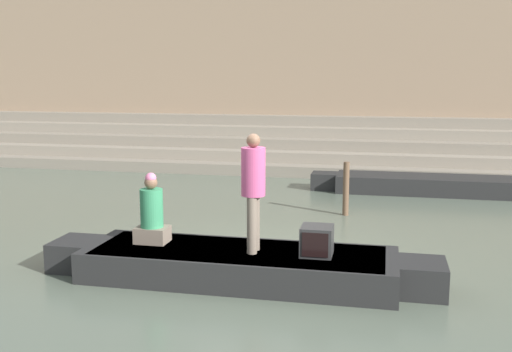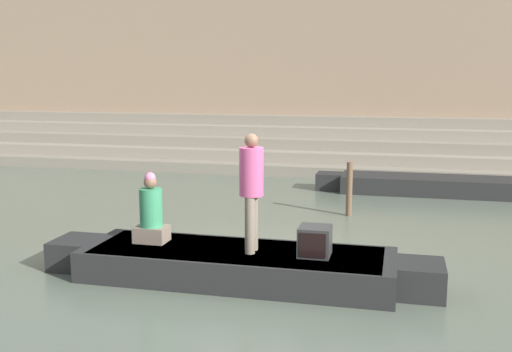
{
  "view_description": "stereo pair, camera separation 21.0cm",
  "coord_description": "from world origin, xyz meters",
  "views": [
    {
      "loc": [
        2.03,
        -8.99,
        2.97
      ],
      "look_at": [
        -0.02,
        0.38,
        1.35
      ],
      "focal_mm": 42.0,
      "sensor_mm": 36.0,
      "label": 1
    },
    {
      "loc": [
        2.24,
        -8.95,
        2.97
      ],
      "look_at": [
        -0.02,
        0.38,
        1.35
      ],
      "focal_mm": 42.0,
      "sensor_mm": 36.0,
      "label": 2
    }
  ],
  "objects": [
    {
      "name": "tv_set",
      "position": [
        1.13,
        -0.82,
        0.66
      ],
      "size": [
        0.45,
        0.46,
        0.42
      ],
      "rotation": [
        0.0,
        0.0,
        -0.04
      ],
      "color": "#2D2D2D",
      "rests_on": "rowboat_main"
    },
    {
      "name": "ghat_steps",
      "position": [
        0.0,
        10.12,
        0.59
      ],
      "size": [
        36.0,
        3.23,
        1.62
      ],
      "color": "gray",
      "rests_on": "ground"
    },
    {
      "name": "mooring_post",
      "position": [
        1.23,
        3.66,
        0.58
      ],
      "size": [
        0.13,
        0.13,
        1.16
      ],
      "primitive_type": "cylinder",
      "color": "brown",
      "rests_on": "ground"
    },
    {
      "name": "person_standing",
      "position": [
        0.21,
        -0.84,
        1.44
      ],
      "size": [
        0.34,
        0.34,
        1.71
      ],
      "rotation": [
        0.0,
        0.0,
        -0.16
      ],
      "color": "#756656",
      "rests_on": "rowboat_main"
    },
    {
      "name": "back_wall",
      "position": [
        0.0,
        11.89,
        2.92
      ],
      "size": [
        34.2,
        1.28,
        5.88
      ],
      "color": "#937A60",
      "rests_on": "ground"
    },
    {
      "name": "person_rowing",
      "position": [
        -1.4,
        -0.69,
        0.88
      ],
      "size": [
        0.48,
        0.38,
        1.08
      ],
      "rotation": [
        0.0,
        0.0,
        -0.14
      ],
      "color": "#756656",
      "rests_on": "rowboat_main"
    },
    {
      "name": "rowboat_main",
      "position": [
        -0.02,
        -0.82,
        0.24
      ],
      "size": [
        5.85,
        1.55,
        0.45
      ],
      "rotation": [
        0.0,
        0.0,
        -0.01
      ],
      "color": "black",
      "rests_on": "ground"
    },
    {
      "name": "ground_plane",
      "position": [
        0.0,
        0.0,
        0.0
      ],
      "size": [
        120.0,
        120.0,
        0.0
      ],
      "primitive_type": "plane",
      "color": "#566051"
    },
    {
      "name": "moored_boat_shore",
      "position": [
        3.2,
        6.55,
        0.23
      ],
      "size": [
        6.1,
        1.2,
        0.44
      ],
      "rotation": [
        0.0,
        0.0,
        -0.08
      ],
      "color": "black",
      "rests_on": "ground"
    }
  ]
}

